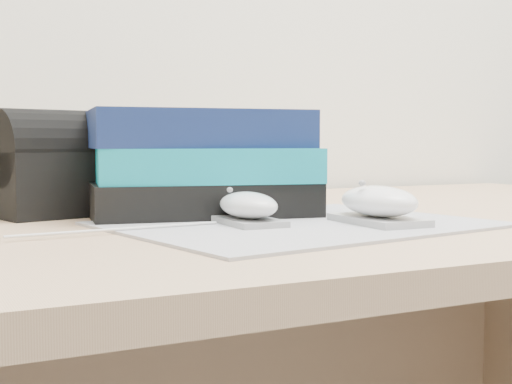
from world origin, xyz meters
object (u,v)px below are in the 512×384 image
pouch (54,165)px  mouse_rear (248,208)px  mouse_front (378,204)px  desk (233,381)px  book_stack (197,164)px

pouch → mouse_rear: bearing=-52.4°
mouse_front → pouch: 0.41m
desk → pouch: (-0.23, 0.04, 0.30)m
mouse_front → book_stack: 0.25m
mouse_front → book_stack: size_ratio=0.38×
book_stack → pouch: same height
mouse_rear → mouse_front: 0.14m
desk → book_stack: bearing=-158.3°
book_stack → mouse_front: bearing=-57.5°
mouse_rear → desk: bearing=70.5°
mouse_front → book_stack: (-0.13, 0.21, 0.04)m
mouse_rear → pouch: (-0.17, 0.22, 0.04)m
pouch → mouse_front: bearing=-42.7°
mouse_rear → pouch: size_ratio=0.62×
desk → mouse_front: size_ratio=13.59×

